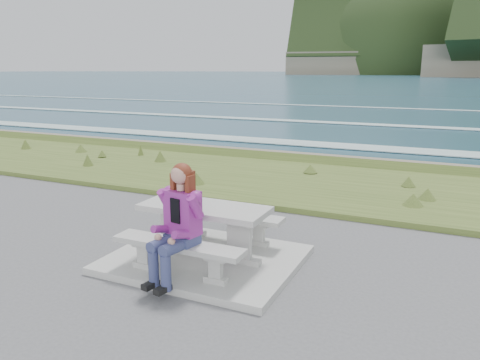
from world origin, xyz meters
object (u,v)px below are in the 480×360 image
object	(u,v)px
picnic_table	(204,217)
bench_landward	(178,250)
bench_seaward	(227,219)
seated_woman	(175,239)

from	to	relation	value
picnic_table	bench_landward	size ratio (longest dim) A/B	1.00
bench_seaward	seated_woman	distance (m)	1.55
bench_landward	picnic_table	bearing A→B (deg)	90.00
seated_woman	bench_landward	bearing A→B (deg)	118.17
bench_landward	bench_seaward	xyz separation A→B (m)	(0.00, 1.40, 0.00)
picnic_table	seated_woman	world-z (taller)	seated_woman
picnic_table	seated_woman	bearing A→B (deg)	-87.09
bench_landward	bench_seaward	distance (m)	1.40
picnic_table	bench_landward	world-z (taller)	picnic_table
bench_seaward	seated_woman	size ratio (longest dim) A/B	1.22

